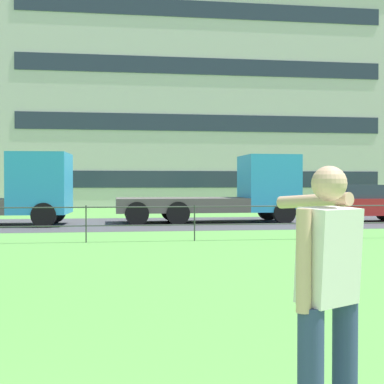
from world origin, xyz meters
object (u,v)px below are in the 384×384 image
at_px(apartment_building_background, 194,104).
at_px(flatbed_truck_right, 234,193).
at_px(car_red_center, 364,203).
at_px(person_thrower, 327,291).
at_px(flatbed_truck_far_left, 1,193).

bearing_deg(apartment_building_background, flatbed_truck_right, -92.67).
bearing_deg(car_red_center, flatbed_truck_right, 174.37).
height_order(person_thrower, car_red_center, person_thrower).
bearing_deg(apartment_building_background, car_red_center, -76.42).
relative_size(flatbed_truck_right, apartment_building_background, 0.25).
bearing_deg(flatbed_truck_right, flatbed_truck_far_left, -176.99).
bearing_deg(flatbed_truck_far_left, person_thrower, -70.96).
relative_size(flatbed_truck_far_left, apartment_building_background, 0.25).
height_order(flatbed_truck_far_left, car_red_center, flatbed_truck_far_left).
bearing_deg(flatbed_truck_right, car_red_center, -5.63).
xyz_separation_m(flatbed_truck_far_left, flatbed_truck_right, (9.07, 0.48, 0.00)).
height_order(car_red_center, apartment_building_background, apartment_building_background).
relative_size(person_thrower, flatbed_truck_far_left, 0.23).
relative_size(person_thrower, car_red_center, 0.42).
distance_m(person_thrower, apartment_building_background, 36.58).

